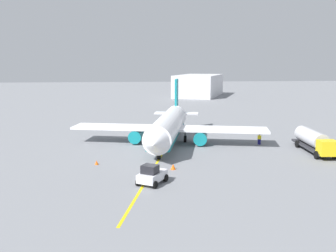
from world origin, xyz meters
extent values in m
plane|color=slate|center=(0.00, 0.00, 0.00)|extent=(400.00, 400.00, 0.00)
cylinder|color=white|center=(0.00, 0.00, 2.96)|extent=(23.02, 9.05, 3.92)
cube|color=teal|center=(0.00, 0.00, 1.88)|extent=(21.63, 8.08, 1.10)
cone|color=white|center=(12.29, -2.91, 2.96)|extent=(3.94, 4.39, 3.77)
cone|color=white|center=(-12.90, 3.05, 3.35)|extent=(5.07, 4.26, 3.34)
cube|color=teal|center=(-12.29, 2.91, 7.32)|extent=(3.20, 1.09, 5.20)
cube|color=white|center=(-12.29, 2.91, 3.36)|extent=(4.27, 8.73, 0.24)
cube|color=white|center=(-0.97, 0.23, 2.47)|extent=(11.94, 31.83, 0.36)
cylinder|color=teal|center=(1.00, 5.11, 1.22)|extent=(3.60, 2.78, 2.10)
cylinder|color=teal|center=(-1.39, -5.01, 1.22)|extent=(3.60, 2.78, 2.10)
cylinder|color=#4C4C51|center=(9.22, -2.18, 1.17)|extent=(0.24, 0.24, 1.23)
cylinder|color=black|center=(9.22, -2.18, 0.55)|extent=(1.16, 0.64, 1.10)
cylinder|color=#4C4C51|center=(-1.35, 2.99, 1.17)|extent=(0.24, 0.24, 1.23)
cylinder|color=black|center=(-1.35, 2.99, 0.55)|extent=(1.16, 0.64, 1.10)
cylinder|color=#4C4C51|center=(-2.55, -2.07, 1.17)|extent=(0.24, 0.24, 1.23)
cylinder|color=black|center=(-2.55, -2.07, 0.55)|extent=(1.16, 0.64, 1.10)
cube|color=#2D2D33|center=(6.96, 20.76, 0.70)|extent=(10.52, 3.27, 0.30)
cube|color=yellow|center=(11.73, 20.40, 1.65)|extent=(2.18, 2.54, 2.00)
cube|color=black|center=(12.63, 20.33, 2.05)|extent=(0.31, 2.01, 0.90)
cylinder|color=silver|center=(6.37, 20.81, 2.00)|extent=(7.71, 2.86, 2.30)
cylinder|color=black|center=(11.43, 21.68, 0.55)|extent=(1.12, 0.43, 1.10)
cylinder|color=black|center=(11.24, 19.18, 0.55)|extent=(1.12, 0.43, 1.10)
cylinder|color=black|center=(4.42, 22.21, 0.55)|extent=(1.12, 0.43, 1.10)
cylinder|color=black|center=(4.23, 19.72, 0.55)|extent=(1.12, 0.43, 1.10)
cube|color=silver|center=(19.29, -3.70, 0.85)|extent=(4.11, 3.58, 0.90)
cube|color=black|center=(19.72, -3.96, 1.75)|extent=(2.03, 2.10, 0.90)
cylinder|color=black|center=(17.66, -3.88, 0.40)|extent=(0.84, 0.67, 0.80)
cylinder|color=black|center=(18.70, -2.17, 0.40)|extent=(0.84, 0.67, 0.80)
cylinder|color=black|center=(19.88, -5.23, 0.40)|extent=(0.84, 0.67, 0.80)
cylinder|color=black|center=(20.92, -3.53, 0.40)|extent=(0.84, 0.67, 0.80)
cube|color=navy|center=(1.48, 14.62, 0.42)|extent=(0.52, 0.54, 0.85)
cube|color=yellow|center=(1.48, 14.62, 1.15)|extent=(0.60, 0.63, 0.60)
sphere|color=tan|center=(1.48, 14.62, 1.59)|extent=(0.24, 0.24, 0.24)
cone|color=#F2590F|center=(14.17, -0.82, 0.34)|extent=(0.62, 0.62, 0.69)
cone|color=#F2590F|center=(10.99, -10.38, 0.28)|extent=(0.50, 0.50, 0.56)
cube|color=silver|center=(-86.62, 21.17, 4.16)|extent=(31.47, 24.44, 8.32)
cube|color=#4C515B|center=(-89.51, 14.39, 2.91)|extent=(18.07, 7.83, 5.49)
cube|color=yellow|center=(0.00, 0.00, 0.01)|extent=(60.00, 14.48, 0.01)
camera|label=1|loc=(57.71, -5.93, 12.92)|focal=39.47mm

